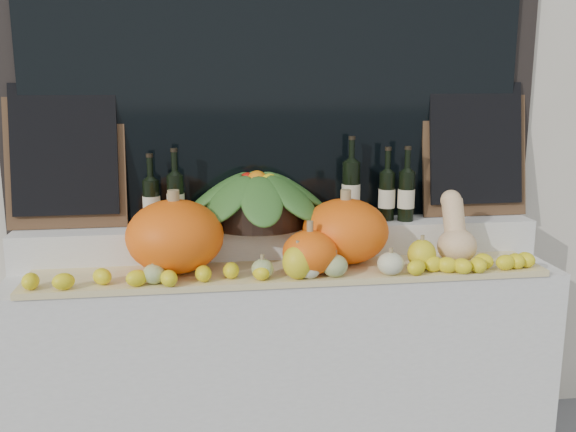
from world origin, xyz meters
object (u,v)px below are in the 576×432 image
at_px(pumpkin_right, 345,231).
at_px(butternut_squash, 456,235).
at_px(pumpkin_left, 175,236).
at_px(produce_bowl, 257,197).
at_px(wine_bottle_tall, 351,190).

relative_size(pumpkin_right, butternut_squash, 1.22).
bearing_deg(pumpkin_right, butternut_squash, -6.85).
bearing_deg(butternut_squash, pumpkin_left, 178.94).
xyz_separation_m(produce_bowl, wine_bottle_tall, (0.43, 0.03, 0.02)).
height_order(pumpkin_right, produce_bowl, produce_bowl).
distance_m(pumpkin_left, butternut_squash, 1.17).
relative_size(produce_bowl, wine_bottle_tall, 1.75).
bearing_deg(produce_bowl, butternut_squash, -16.35).
distance_m(pumpkin_right, produce_bowl, 0.42).
bearing_deg(produce_bowl, pumpkin_left, -148.30).
bearing_deg(wine_bottle_tall, butternut_squash, -34.97).
bearing_deg(pumpkin_right, pumpkin_left, -177.23).
height_order(produce_bowl, wine_bottle_tall, wine_bottle_tall).
bearing_deg(butternut_squash, pumpkin_right, 173.15).
relative_size(pumpkin_left, pumpkin_right, 1.07).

